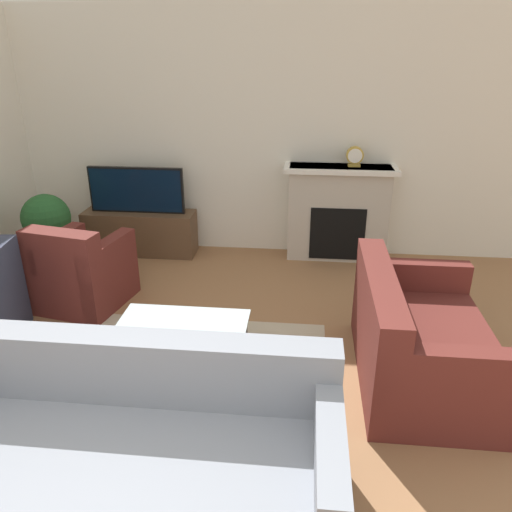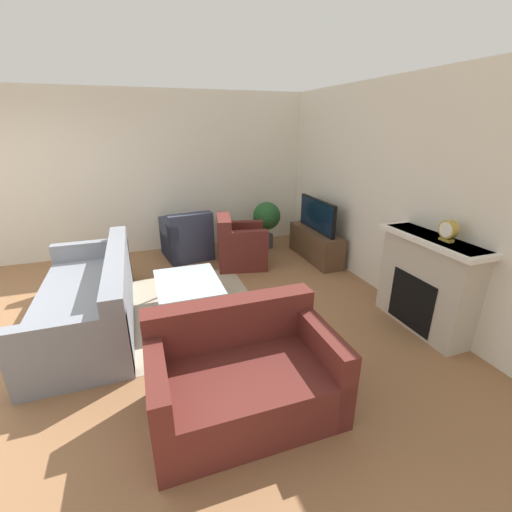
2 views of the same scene
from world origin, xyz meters
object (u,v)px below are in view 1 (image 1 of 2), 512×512
at_px(potted_plant, 47,222).
at_px(mantel_clock, 355,156).
at_px(tv, 136,190).
at_px(couch_loveseat, 418,343).
at_px(couch_sectional, 122,457).
at_px(coffee_table, 179,335).
at_px(armchair_accent, 83,275).

height_order(potted_plant, mantel_clock, mantel_clock).
height_order(tv, potted_plant, tv).
xyz_separation_m(tv, couch_loveseat, (2.76, -2.13, -0.47)).
distance_m(tv, couch_sectional, 3.56).
bearing_deg(tv, coffee_table, -65.76).
height_order(coffee_table, mantel_clock, mantel_clock).
bearing_deg(coffee_table, armchair_accent, 139.36).
bearing_deg(couch_loveseat, tv, 52.26).
relative_size(couch_loveseat, coffee_table, 1.47).
bearing_deg(potted_plant, coffee_table, -43.11).
relative_size(coffee_table, mantel_clock, 4.49).
distance_m(couch_sectional, couch_loveseat, 2.16).
bearing_deg(couch_loveseat, coffee_table, 95.49).
distance_m(tv, potted_plant, 1.01).
height_order(couch_loveseat, mantel_clock, mantel_clock).
distance_m(couch_sectional, armchair_accent, 2.37).
relative_size(coffee_table, potted_plant, 1.13).
distance_m(couch_sectional, mantel_clock, 3.87).
bearing_deg(couch_sectional, potted_plant, 122.70).
bearing_deg(couch_sectional, coffee_table, 88.18).
height_order(tv, couch_sectional, tv).
bearing_deg(mantel_clock, coffee_table, -119.84).
xyz_separation_m(couch_loveseat, mantel_clock, (-0.34, 2.24, 0.89)).
distance_m(tv, armchair_accent, 1.38).
xyz_separation_m(couch_sectional, armchair_accent, (-1.13, 2.09, 0.02)).
height_order(couch_loveseat, armchair_accent, same).
relative_size(couch_sectional, mantel_clock, 10.60).
bearing_deg(couch_sectional, armchair_accent, 118.41).
relative_size(tv, armchair_accent, 1.24).
relative_size(couch_sectional, potted_plant, 2.68).
relative_size(armchair_accent, mantel_clock, 4.06).
relative_size(couch_sectional, armchair_accent, 2.61).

